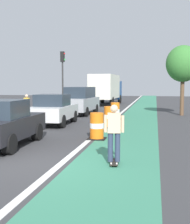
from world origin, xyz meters
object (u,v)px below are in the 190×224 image
Objects in this scene: parked_sedan_second at (54,110)px; delivery_truck_down_block at (106,88)px; traffic_barrel_front at (97,126)px; pedestrian_waiting at (27,106)px; traffic_light_corner at (63,70)px; parked_suv_third at (80,100)px; pedestrian_crossing at (71,99)px; street_tree_sidewalk at (183,64)px; traffic_barrel_back at (115,111)px; parked_sedan_nearest at (2,123)px; skateboarder_on_lane at (114,132)px; traffic_barrel_mid at (109,117)px.

delivery_truck_down_block reaches higher than parked_sedan_second.
parked_sedan_second is 16.82m from delivery_truck_down_block.
traffic_barrel_front is 0.68× the size of pedestrian_waiting.
traffic_light_corner is 8.65m from pedestrian_waiting.
delivery_truck_down_block reaches higher than parked_suv_third.
pedestrian_crossing is at bearing 89.53° from pedestrian_waiting.
street_tree_sidewalk is at bearing 26.14° from pedestrian_waiting.
traffic_barrel_back is (-0.16, 7.02, 0.00)m from traffic_barrel_front.
parked_sedan_nearest is at bearing -90.46° from delivery_truck_down_block.
skateboarder_on_lane is 3.99m from traffic_barrel_front.
parked_suv_third is at bearing 59.31° from pedestrian_waiting.
parked_suv_third reaches higher than traffic_barrel_front.
delivery_truck_down_block reaches higher than traffic_barrel_back.
traffic_barrel_back is (2.99, -2.88, -0.50)m from parked_suv_third.
traffic_light_corner reaches higher than parked_sedan_nearest.
traffic_light_corner reaches higher than traffic_barrel_mid.
skateboarder_on_lane is at bearing -72.34° from parked_suv_third.
traffic_barrel_back is 0.68× the size of pedestrian_waiting.
parked_suv_third reaches higher than pedestrian_waiting.
traffic_barrel_back is at bearing 91.27° from traffic_barrel_front.
traffic_barrel_mid is at bearing -121.18° from street_tree_sidewalk.
traffic_light_corner is 3.10m from pedestrian_crossing.
street_tree_sidewalk is at bearing 41.66° from parked_sedan_second.
parked_suv_third reaches higher than parked_sedan_nearest.
parked_sedan_second is (-4.43, 7.76, -0.08)m from skateboarder_on_lane.
parked_sedan_nearest is at bearing -118.66° from traffic_barrel_mid.
traffic_light_corner is at bearing -112.80° from delivery_truck_down_block.
street_tree_sidewalk is (3.01, 14.38, 2.76)m from skateboarder_on_lane.
parked_suv_third is (-4.36, 13.68, 0.12)m from skateboarder_on_lane.
delivery_truck_down_block is at bearing 89.54° from parked_sedan_nearest.
traffic_light_corner reaches higher than street_tree_sidewalk.
traffic_barrel_front is 3.60m from traffic_barrel_mid.
delivery_truck_down_block is (-2.77, 13.74, 1.31)m from traffic_barrel_back.
pedestrian_waiting is (-6.80, 9.57, -0.05)m from skateboarder_on_lane.
skateboarder_on_lane is 0.41× the size of parked_sedan_nearest.
parked_sedan_second is 0.81× the size of traffic_light_corner.
street_tree_sidewalk is (9.73, -5.03, 2.80)m from pedestrian_crossing.
traffic_barrel_mid is at bearing -80.38° from delivery_truck_down_block.
pedestrian_crossing is at bearing 109.09° from skateboarder_on_lane.
pedestrian_crossing is 1.00× the size of pedestrian_waiting.
skateboarder_on_lane is 7.49m from traffic_barrel_mid.
skateboarder_on_lane is 20.55m from pedestrian_crossing.
pedestrian_waiting is at bearing -100.08° from delivery_truck_down_block.
parked_sedan_nearest is 6.45m from traffic_barrel_mid.
parked_sedan_second is 5.92m from parked_suv_third.
traffic_barrel_front is 16.58m from pedestrian_crossing.
parked_sedan_second is 3.80× the size of traffic_barrel_mid.
pedestrian_waiting is (-2.37, 1.80, 0.03)m from parked_sedan_second.
traffic_barrel_mid is at bearing 99.44° from skateboarder_on_lane.
pedestrian_crossing is (-5.35, 8.61, 0.33)m from traffic_barrel_back.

